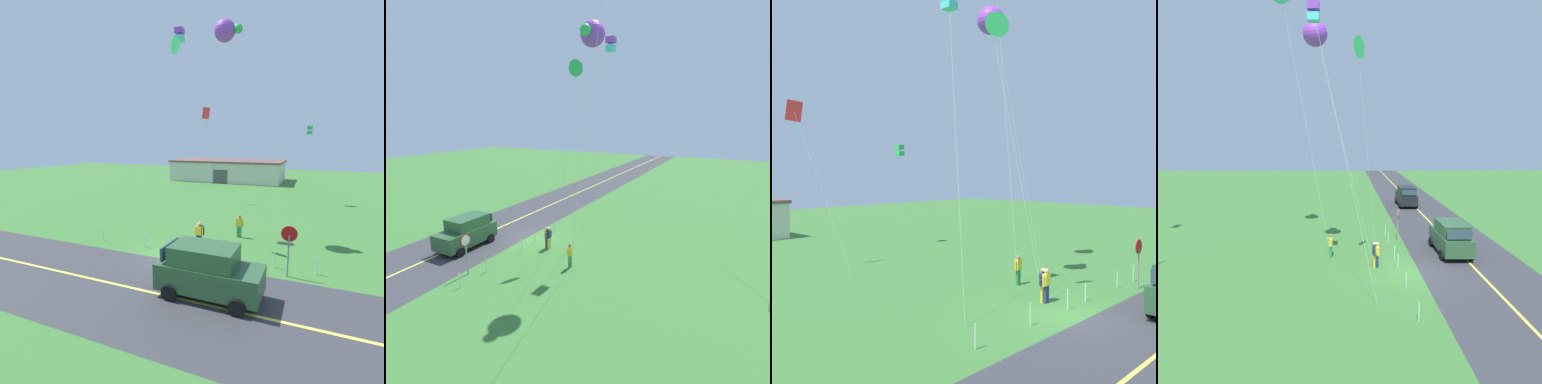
# 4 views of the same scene
# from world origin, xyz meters

# --- Properties ---
(ground_plane) EXTENTS (120.00, 120.00, 0.10)m
(ground_plane) POSITION_xyz_m (0.00, 0.00, -0.05)
(ground_plane) COLOR #3D7533
(asphalt_road) EXTENTS (120.00, 7.00, 0.00)m
(asphalt_road) POSITION_xyz_m (0.00, -4.00, 0.00)
(asphalt_road) COLOR #38383D
(asphalt_road) RESTS_ON ground
(road_centre_stripe) EXTENTS (120.00, 0.16, 0.00)m
(road_centre_stripe) POSITION_xyz_m (0.00, -4.00, 0.01)
(road_centre_stripe) COLOR #E5E04C
(road_centre_stripe) RESTS_ON asphalt_road
(car_suv_foreground) EXTENTS (4.40, 2.12, 2.24)m
(car_suv_foreground) POSITION_xyz_m (3.47, -3.32, 1.15)
(car_suv_foreground) COLOR #2D5633
(car_suv_foreground) RESTS_ON ground
(stop_sign) EXTENTS (0.76, 0.08, 2.56)m
(stop_sign) POSITION_xyz_m (6.42, -0.10, 1.80)
(stop_sign) COLOR gray
(stop_sign) RESTS_ON ground
(person_adult_near) EXTENTS (0.58, 0.22, 1.60)m
(person_adult_near) POSITION_xyz_m (0.97, 1.96, 0.86)
(person_adult_near) COLOR navy
(person_adult_near) RESTS_ON ground
(person_adult_companion) EXTENTS (0.58, 0.22, 1.60)m
(person_adult_companion) POSITION_xyz_m (2.80, 4.89, 0.86)
(person_adult_companion) COLOR #338C4C
(person_adult_companion) RESTS_ON ground
(person_child_watcher) EXTENTS (0.58, 0.22, 1.60)m
(person_child_watcher) POSITION_xyz_m (0.98, 2.14, 0.86)
(person_child_watcher) COLOR yellow
(person_child_watcher) RESTS_ON ground
(kite_red_low) EXTENTS (2.61, 1.68, 12.97)m
(kite_red_low) POSITION_xyz_m (-1.11, 3.25, 12.35)
(kite_red_low) COLOR silver
(kite_red_low) RESTS_ON ground
(kite_yellow_high) EXTENTS (1.90, 4.16, 14.40)m
(kite_yellow_high) POSITION_xyz_m (1.37, 5.59, 13.70)
(kite_yellow_high) COLOR silver
(kite_yellow_high) RESTS_ON ground
(kite_green_far) EXTENTS (2.48, 3.31, 14.24)m
(kite_green_far) POSITION_xyz_m (-1.90, 5.38, 13.75)
(kite_green_far) COLOR silver
(kite_green_far) RESTS_ON ground
(fence_post_0) EXTENTS (0.05, 0.05, 0.90)m
(fence_post_0) POSITION_xyz_m (-5.40, 0.70, 0.45)
(fence_post_0) COLOR silver
(fence_post_0) RESTS_ON ground
(fence_post_1) EXTENTS (0.05, 0.05, 0.90)m
(fence_post_1) POSITION_xyz_m (-2.14, 0.70, 0.45)
(fence_post_1) COLOR silver
(fence_post_1) RESTS_ON ground
(fence_post_2) EXTENTS (0.05, 0.05, 0.90)m
(fence_post_2) POSITION_xyz_m (0.72, 0.70, 0.45)
(fence_post_2) COLOR silver
(fence_post_2) RESTS_ON ground
(fence_post_3) EXTENTS (0.05, 0.05, 0.90)m
(fence_post_3) POSITION_xyz_m (2.31, 0.70, 0.45)
(fence_post_3) COLOR silver
(fence_post_3) RESTS_ON ground
(fence_post_4) EXTENTS (0.05, 0.05, 0.90)m
(fence_post_4) POSITION_xyz_m (5.71, 0.70, 0.45)
(fence_post_4) COLOR silver
(fence_post_4) RESTS_ON ground
(fence_post_5) EXTENTS (0.05, 0.05, 0.90)m
(fence_post_5) POSITION_xyz_m (7.74, 0.70, 0.45)
(fence_post_5) COLOR silver
(fence_post_5) RESTS_ON ground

